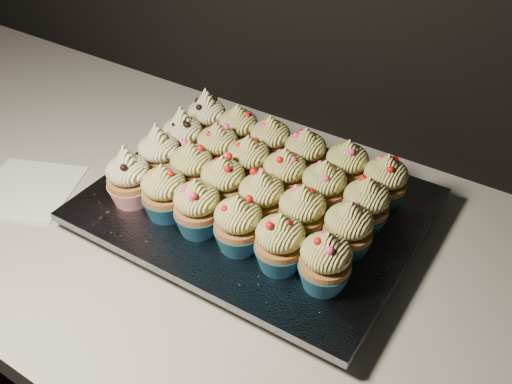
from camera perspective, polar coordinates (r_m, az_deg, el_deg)
cabinet at (r=1.22m, az=-6.13°, el=-18.53°), size 2.40×0.60×0.86m
worktop at (r=0.88m, az=-8.08°, el=-2.14°), size 2.44×0.64×0.04m
napkin at (r=0.95m, az=-21.86°, el=0.23°), size 0.18×0.18×0.00m
baking_tray at (r=0.82m, az=0.00°, el=-2.14°), size 0.42×0.32×0.02m
foil_lining at (r=0.81m, az=0.00°, el=-1.22°), size 0.45×0.36×0.01m
cupcake_0 at (r=0.80m, az=-12.61°, el=1.38°), size 0.06×0.06×0.10m
cupcake_1 at (r=0.77m, az=-9.15°, el=-0.04°), size 0.06×0.06×0.08m
cupcake_2 at (r=0.74m, az=-5.89°, el=-1.57°), size 0.06×0.06×0.08m
cupcake_3 at (r=0.71m, az=-1.78°, el=-3.24°), size 0.06×0.06×0.08m
cupcake_4 at (r=0.69m, az=2.42°, el=-5.09°), size 0.06×0.06×0.08m
cupcake_5 at (r=0.67m, az=6.94°, el=-6.94°), size 0.06×0.06×0.08m
cupcake_6 at (r=0.84m, az=-9.65°, el=3.65°), size 0.06×0.06×0.10m
cupcake_7 at (r=0.81m, az=-6.42°, el=2.29°), size 0.06×0.06×0.08m
cupcake_8 at (r=0.78m, az=-3.29°, el=0.82°), size 0.06×0.06×0.08m
cupcake_9 at (r=0.75m, az=0.55°, el=-0.72°), size 0.06×0.06×0.08m
cupcake_10 at (r=0.73m, az=4.62°, el=-2.18°), size 0.06×0.06×0.08m
cupcake_11 at (r=0.71m, az=9.17°, el=-3.81°), size 0.06×0.06×0.08m
cupcake_12 at (r=0.87m, az=-7.30°, el=5.41°), size 0.06×0.06×0.10m
cupcake_13 at (r=0.84m, az=-3.84°, el=4.30°), size 0.06×0.06×0.08m
cupcake_14 at (r=0.81m, az=-0.74°, el=2.95°), size 0.06×0.06×0.08m
cupcake_15 at (r=0.79m, az=2.87°, el=1.63°), size 0.06×0.06×0.08m
cupcake_16 at (r=0.77m, az=6.79°, el=0.38°), size 0.06×0.06×0.08m
cupcake_17 at (r=0.75m, az=10.90°, el=-1.35°), size 0.06×0.06×0.08m
cupcake_18 at (r=0.91m, az=-4.92°, el=7.29°), size 0.06×0.06×0.10m
cupcake_19 at (r=0.89m, az=-1.80°, el=6.14°), size 0.06×0.06×0.08m
cupcake_20 at (r=0.86m, az=1.41°, el=4.97°), size 0.06×0.06×0.08m
cupcake_21 at (r=0.83m, az=4.93°, el=3.71°), size 0.06×0.06×0.08m
cupcake_22 at (r=0.82m, az=9.04°, el=2.46°), size 0.06×0.06×0.08m
cupcake_23 at (r=0.80m, az=12.73°, el=0.95°), size 0.06×0.06×0.08m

